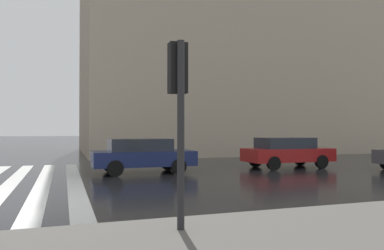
% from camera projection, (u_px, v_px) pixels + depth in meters
% --- Properties ---
extents(ground_plane, '(220.00, 220.00, 0.00)m').
position_uv_depth(ground_plane, '(12.00, 205.00, 8.79)').
color(ground_plane, black).
extents(zebra_crossing, '(13.00, 4.50, 0.01)m').
position_uv_depth(zebra_crossing, '(11.00, 183.00, 12.41)').
color(zebra_crossing, silver).
rests_on(zebra_crossing, ground_plane).
extents(haussmann_block_corner, '(14.35, 23.54, 22.53)m').
position_uv_depth(haussmann_block_corner, '(226.00, 22.00, 32.18)').
color(haussmann_block_corner, tan).
rests_on(haussmann_block_corner, ground_plane).
extents(traffic_signal_post, '(0.44, 0.30, 3.07)m').
position_uv_depth(traffic_signal_post, '(179.00, 93.00, 6.24)').
color(traffic_signal_post, '#232326').
rests_on(traffic_signal_post, sidewalk_pavement).
extents(car_red, '(1.85, 4.10, 1.41)m').
position_uv_depth(car_red, '(287.00, 152.00, 17.58)').
color(car_red, maroon).
rests_on(car_red, ground_plane).
extents(car_navy, '(1.85, 4.10, 1.41)m').
position_uv_depth(car_navy, '(143.00, 155.00, 15.36)').
color(car_navy, navy).
rests_on(car_navy, ground_plane).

